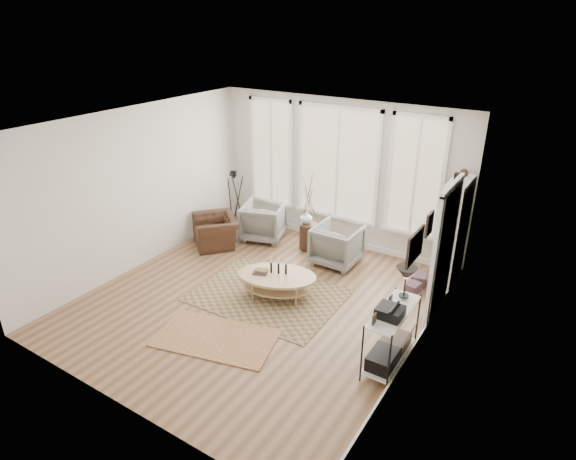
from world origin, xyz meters
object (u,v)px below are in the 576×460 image
Objects in this scene: coffee_table at (276,279)px; armchair_left at (263,221)px; low_shelf at (392,331)px; side_table at (309,215)px; accent_chair at (216,231)px; bookcase at (453,234)px; armchair_right at (337,245)px.

armchair_left is at bearing 130.32° from coffee_table.
low_shelf is 0.86× the size of side_table.
accent_chair is (-2.13, 0.99, -0.02)m from coffee_table.
coffee_table is 1.64× the size of accent_chair.
low_shelf is 4.62m from accent_chair.
side_table is at bearing 165.89° from armchair_left.
bookcase reaches higher than armchair_right.
coffee_table is at bearing 112.35° from armchair_left.
bookcase is at bearing -169.50° from armchair_right.
coffee_table is at bearing 79.35° from armchair_right.
low_shelf is (-0.06, -2.52, -0.44)m from bookcase.
accent_chair is (-4.40, -0.95, -0.66)m from bookcase.
accent_chair is (-4.34, 1.57, -0.21)m from low_shelf.
armchair_right is at bearing 53.55° from accent_chair.
accent_chair is (-0.65, -0.76, -0.08)m from armchair_left.
side_table is at bearing 65.97° from accent_chair.
low_shelf is 1.55× the size of armchair_left.
bookcase reaches higher than low_shelf.
side_table is at bearing -16.93° from armchair_right.
low_shelf is at bearing 129.78° from armchair_left.
bookcase is 2.72m from side_table.
bookcase is at bearing 52.02° from accent_chair.
armchair_left is at bearing -4.95° from armchair_right.
armchair_right is (1.79, -0.16, -0.00)m from armchair_left.
armchair_right reaches higher than accent_chair.
bookcase reaches higher than coffee_table.
side_table reaches higher than coffee_table.
armchair_right is 2.51m from accent_chair.
bookcase is at bearing 164.97° from armchair_left.
bookcase reaches higher than side_table.
bookcase is 1.58× the size of low_shelf.
armchair_right is 0.55× the size of side_table.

